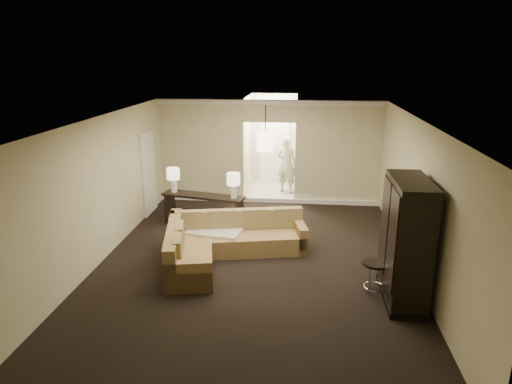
# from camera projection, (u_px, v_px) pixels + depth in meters

# --- Properties ---
(ground) EXTENTS (8.00, 8.00, 0.00)m
(ground) POSITION_uv_depth(u_px,v_px,m) (253.00, 265.00, 8.88)
(ground) COLOR black
(ground) RESTS_ON ground
(wall_back) EXTENTS (6.00, 0.04, 2.80)m
(wall_back) POSITION_uv_depth(u_px,v_px,m) (269.00, 152.00, 12.28)
(wall_back) COLOR beige
(wall_back) RESTS_ON ground
(wall_front) EXTENTS (6.00, 0.04, 2.80)m
(wall_front) POSITION_uv_depth(u_px,v_px,m) (211.00, 311.00, 4.66)
(wall_front) COLOR beige
(wall_front) RESTS_ON ground
(wall_left) EXTENTS (0.04, 8.00, 2.80)m
(wall_left) POSITION_uv_depth(u_px,v_px,m) (98.00, 191.00, 8.77)
(wall_left) COLOR beige
(wall_left) RESTS_ON ground
(wall_right) EXTENTS (0.04, 8.00, 2.80)m
(wall_right) POSITION_uv_depth(u_px,v_px,m) (419.00, 201.00, 8.18)
(wall_right) COLOR beige
(wall_right) RESTS_ON ground
(ceiling) EXTENTS (6.00, 8.00, 0.02)m
(ceiling) POSITION_uv_depth(u_px,v_px,m) (253.00, 121.00, 8.07)
(ceiling) COLOR silver
(ceiling) RESTS_ON wall_back
(crown_molding) EXTENTS (6.00, 0.10, 0.12)m
(crown_molding) POSITION_uv_depth(u_px,v_px,m) (269.00, 102.00, 11.85)
(crown_molding) COLOR white
(crown_molding) RESTS_ON wall_back
(baseboard) EXTENTS (6.00, 0.10, 0.12)m
(baseboard) POSITION_uv_depth(u_px,v_px,m) (269.00, 200.00, 12.62)
(baseboard) COLOR white
(baseboard) RESTS_ON ground
(side_door) EXTENTS (0.05, 0.90, 2.10)m
(side_door) POSITION_uv_depth(u_px,v_px,m) (149.00, 173.00, 11.53)
(side_door) COLOR white
(side_door) RESTS_ON ground
(foyer) EXTENTS (1.44, 2.02, 2.80)m
(foyer) POSITION_uv_depth(u_px,v_px,m) (272.00, 146.00, 13.59)
(foyer) COLOR beige
(foyer) RESTS_ON ground
(sectional_sofa) EXTENTS (2.89, 2.64, 0.83)m
(sectional_sofa) POSITION_uv_depth(u_px,v_px,m) (223.00, 243.00, 9.07)
(sectional_sofa) COLOR brown
(sectional_sofa) RESTS_ON ground
(coffee_table) EXTENTS (1.28, 1.28, 0.46)m
(coffee_table) POSITION_uv_depth(u_px,v_px,m) (218.00, 235.00, 9.71)
(coffee_table) COLOR white
(coffee_table) RESTS_ON ground
(console_table) EXTENTS (2.03, 0.87, 0.77)m
(console_table) POSITION_uv_depth(u_px,v_px,m) (204.00, 207.00, 10.79)
(console_table) COLOR black
(console_table) RESTS_ON ground
(armoire) EXTENTS (0.61, 1.43, 2.06)m
(armoire) POSITION_uv_depth(u_px,v_px,m) (405.00, 243.00, 7.39)
(armoire) COLOR black
(armoire) RESTS_ON ground
(drink_table) EXTENTS (0.44, 0.44, 0.55)m
(drink_table) POSITION_uv_depth(u_px,v_px,m) (375.00, 271.00, 7.75)
(drink_table) COLOR black
(drink_table) RESTS_ON ground
(table_lamp_left) EXTENTS (0.31, 0.31, 0.59)m
(table_lamp_left) POSITION_uv_depth(u_px,v_px,m) (173.00, 176.00, 10.82)
(table_lamp_left) COLOR white
(table_lamp_left) RESTS_ON console_table
(table_lamp_right) EXTENTS (0.31, 0.31, 0.59)m
(table_lamp_right) POSITION_uv_depth(u_px,v_px,m) (233.00, 182.00, 10.35)
(table_lamp_right) COLOR white
(table_lamp_right) RESTS_ON console_table
(pendant_light) EXTENTS (0.38, 0.38, 1.09)m
(pendant_light) POSITION_uv_depth(u_px,v_px,m) (265.00, 141.00, 10.88)
(pendant_light) COLOR black
(pendant_light) RESTS_ON ceiling
(person) EXTENTS (0.79, 0.67, 1.86)m
(person) POSITION_uv_depth(u_px,v_px,m) (287.00, 162.00, 13.30)
(person) COLOR beige
(person) RESTS_ON ground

